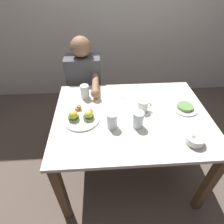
% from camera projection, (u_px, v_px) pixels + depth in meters
% --- Properties ---
extents(ground_plane, '(6.00, 6.00, 0.00)m').
position_uv_depth(ground_plane, '(127.00, 169.00, 1.93)').
color(ground_plane, brown).
extents(dining_table, '(1.20, 0.90, 0.74)m').
position_uv_depth(dining_table, '(131.00, 125.00, 1.52)').
color(dining_table, silver).
rests_on(dining_table, ground_plane).
extents(eggs_benedict_plate, '(0.27, 0.27, 0.09)m').
position_uv_depth(eggs_benedict_plate, '(81.00, 117.00, 1.39)').
color(eggs_benedict_plate, white).
rests_on(eggs_benedict_plate, dining_table).
extents(fruit_bowl, '(0.12, 0.12, 0.06)m').
position_uv_depth(fruit_bowl, '(195.00, 140.00, 1.22)').
color(fruit_bowl, white).
rests_on(fruit_bowl, dining_table).
extents(coffee_mug, '(0.11, 0.08, 0.09)m').
position_uv_depth(coffee_mug, '(143.00, 106.00, 1.46)').
color(coffee_mug, white).
rests_on(coffee_mug, dining_table).
extents(fork, '(0.14, 0.09, 0.00)m').
position_uv_depth(fork, '(119.00, 97.00, 1.63)').
color(fork, silver).
rests_on(fork, dining_table).
extents(water_glass_near, '(0.08, 0.08, 0.12)m').
position_uv_depth(water_glass_near, '(112.00, 121.00, 1.32)').
color(water_glass_near, silver).
rests_on(water_glass_near, dining_table).
extents(water_glass_far, '(0.07, 0.07, 0.12)m').
position_uv_depth(water_glass_far, '(85.00, 92.00, 1.60)').
color(water_glass_far, silver).
rests_on(water_glass_far, dining_table).
extents(water_glass_extra, '(0.08, 0.08, 0.12)m').
position_uv_depth(water_glass_extra, '(138.00, 120.00, 1.32)').
color(water_glass_extra, silver).
rests_on(water_glass_extra, dining_table).
extents(side_plate, '(0.20, 0.20, 0.04)m').
position_uv_depth(side_plate, '(185.00, 108.00, 1.50)').
color(side_plate, white).
rests_on(side_plate, dining_table).
extents(diner_person, '(0.34, 0.54, 1.14)m').
position_uv_depth(diner_person, '(85.00, 85.00, 1.94)').
color(diner_person, '#33333D').
rests_on(diner_person, ground_plane).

